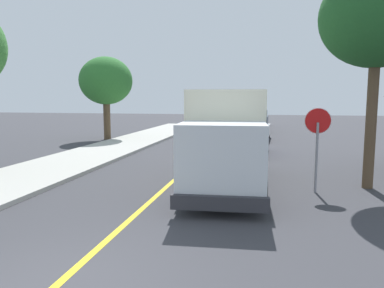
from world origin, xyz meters
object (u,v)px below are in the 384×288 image
object	(u,v)px
stop_sign	(317,134)
parked_car_furthest	(259,119)
parked_car_mid	(256,129)
parked_car_far	(256,123)
parked_car_near	(249,139)
box_truck	(227,133)
street_tree_far_side	(377,17)
street_tree_down_block	(106,81)

from	to	relation	value
stop_sign	parked_car_furthest	bearing A→B (deg)	94.83
parked_car_mid	parked_car_far	distance (m)	6.00
parked_car_near	parked_car_furthest	distance (m)	19.03
box_truck	parked_car_mid	world-z (taller)	box_truck
box_truck	street_tree_far_side	xyz separation A→B (m)	(4.62, 0.33, 3.68)
box_truck	street_tree_down_block	bearing A→B (deg)	129.16
parked_car_furthest	stop_sign	bearing A→B (deg)	-85.17
box_truck	parked_car_near	size ratio (longest dim) A/B	1.63
box_truck	parked_car_furthest	bearing A→B (deg)	88.64
street_tree_far_side	parked_car_furthest	bearing A→B (deg)	98.86
parked_car_far	stop_sign	bearing A→B (deg)	-83.32
parked_car_near	street_tree_down_block	xyz separation A→B (m)	(-10.19, 4.97, 3.30)
parked_car_far	parked_car_mid	bearing A→B (deg)	-88.75
street_tree_far_side	street_tree_down_block	bearing A→B (deg)	141.00
box_truck	stop_sign	world-z (taller)	box_truck
parked_car_mid	parked_car_furthest	bearing A→B (deg)	90.07
parked_car_mid	street_tree_far_side	bearing A→B (deg)	-73.26
parked_car_near	street_tree_far_side	world-z (taller)	street_tree_far_side
parked_car_near	street_tree_down_block	bearing A→B (deg)	153.99
parked_car_mid	parked_car_furthest	distance (m)	12.42
parked_car_near	street_tree_down_block	distance (m)	11.81
street_tree_down_block	box_truck	bearing A→B (deg)	-50.84
parked_car_mid	street_tree_far_side	size ratio (longest dim) A/B	0.63
stop_sign	street_tree_far_side	bearing A→B (deg)	27.24
parked_car_near	parked_car_far	world-z (taller)	same
street_tree_down_block	stop_sign	bearing A→B (deg)	-44.85
stop_sign	street_tree_far_side	world-z (taller)	street_tree_far_side
street_tree_down_block	parked_car_far	bearing A→B (deg)	36.67
parked_car_mid	stop_sign	world-z (taller)	stop_sign
parked_car_mid	street_tree_down_block	distance (m)	11.02
parked_car_near	parked_car_furthest	xyz separation A→B (m)	(0.18, 19.03, 0.00)
parked_car_far	parked_car_furthest	xyz separation A→B (m)	(0.12, 6.42, 0.00)
street_tree_far_side	parked_car_mid	bearing A→B (deg)	106.74
street_tree_down_block	parked_car_furthest	bearing A→B (deg)	53.59
stop_sign	street_tree_down_block	xyz separation A→B (m)	(-12.61, 12.55, 2.24)
box_truck	parked_car_near	xyz separation A→B (m)	(0.44, 7.00, -0.97)
parked_car_near	parked_car_mid	bearing A→B (deg)	88.33
stop_sign	parked_car_near	bearing A→B (deg)	107.75
box_truck	parked_car_far	world-z (taller)	box_truck
parked_car_near	street_tree_far_side	distance (m)	9.15
parked_car_near	parked_car_far	xyz separation A→B (m)	(0.06, 12.61, 0.00)
stop_sign	street_tree_down_block	world-z (taller)	street_tree_down_block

